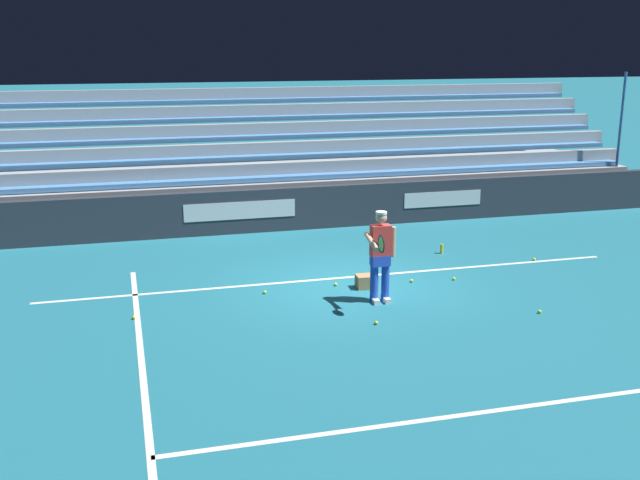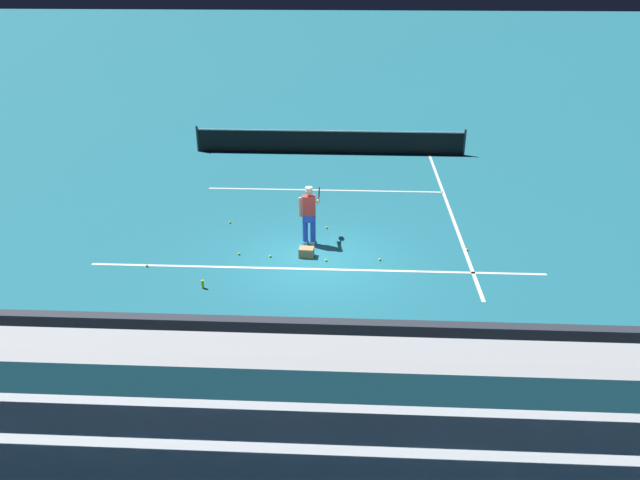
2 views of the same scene
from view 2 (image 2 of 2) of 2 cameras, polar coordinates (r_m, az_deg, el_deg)
ground_plane at (r=16.86m, az=-0.32°, el=-1.90°), size 160.00×160.00×0.00m
court_baseline_white at (r=16.41m, az=-0.41°, el=-2.67°), size 12.00×0.10×0.01m
court_sideline_white at (r=20.75m, az=11.72°, el=2.86°), size 0.10×12.00×0.01m
court_service_line_white at (r=21.90m, az=0.47°, el=4.59°), size 8.22×0.10×0.01m
back_wall_sponsor_board at (r=12.47m, az=-1.55°, el=-9.50°), size 21.75×0.25×1.10m
bleacher_stand at (r=10.25m, az=-2.69°, el=-16.66°), size 20.66×4.00×3.85m
tennis_player at (r=17.49m, az=-0.99°, el=2.35°), size 0.58×0.99×1.71m
ball_box_cardboard at (r=17.03m, az=-1.25°, el=-1.12°), size 0.42×0.32×0.26m
tennis_ball_midcourt at (r=17.09m, az=-4.57°, el=-1.47°), size 0.07×0.07×0.07m
tennis_ball_toward_net at (r=16.81m, az=0.55°, el=-1.86°), size 0.07×0.07×0.07m
tennis_ball_far_right at (r=16.92m, az=5.48°, el=-1.79°), size 0.07×0.07×0.07m
tennis_ball_stray_back at (r=18.80m, az=0.60°, el=1.15°), size 0.07×0.07×0.07m
tennis_ball_far_left at (r=19.35m, az=-8.25°, el=1.60°), size 0.07×0.07×0.07m
tennis_ball_on_baseline at (r=17.31m, az=-7.43°, el=-1.26°), size 0.07×0.07×0.07m
tennis_ball_by_box at (r=17.87m, az=13.29°, el=-0.86°), size 0.07×0.07×0.07m
tennis_ball_near_player at (r=17.14m, az=-15.56°, el=-2.28°), size 0.07×0.07×0.07m
water_bottle at (r=15.73m, az=-10.68°, el=-4.00°), size 0.07×0.07×0.22m
tennis_net at (r=25.97m, az=0.89°, el=8.99°), size 11.09×0.09×1.07m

